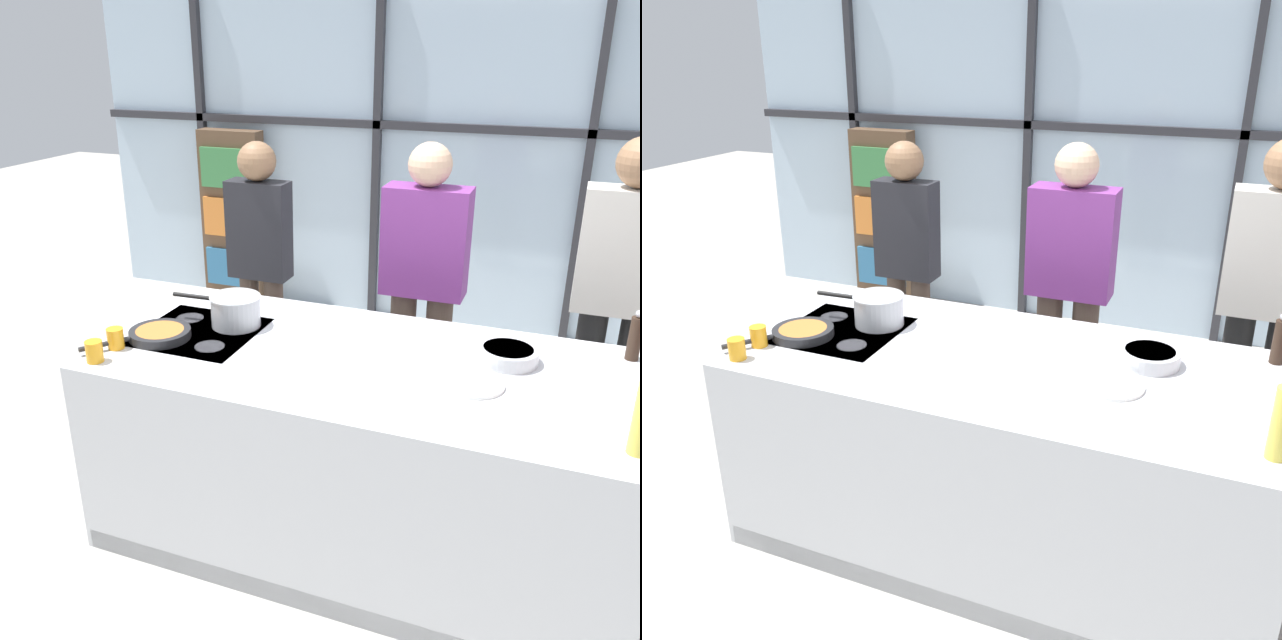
% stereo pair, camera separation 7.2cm
% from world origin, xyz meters
% --- Properties ---
extents(ground_plane, '(18.00, 18.00, 0.00)m').
position_xyz_m(ground_plane, '(0.00, 0.00, 0.00)').
color(ground_plane, '#ADA89E').
extents(back_window_wall, '(6.40, 0.10, 2.80)m').
position_xyz_m(back_window_wall, '(0.00, 2.74, 1.40)').
color(back_window_wall, silver).
rests_on(back_window_wall, ground_plane).
extents(bookshelf, '(0.53, 0.19, 1.46)m').
position_xyz_m(bookshelf, '(-1.98, 2.55, 0.73)').
color(bookshelf, brown).
rests_on(bookshelf, ground_plane).
extents(demo_island, '(2.26, 1.05, 0.91)m').
position_xyz_m(demo_island, '(-0.00, -0.00, 0.45)').
color(demo_island, silver).
rests_on(demo_island, ground_plane).
extents(spectator_far_left, '(0.37, 0.23, 1.61)m').
position_xyz_m(spectator_far_left, '(-1.00, 1.07, 0.94)').
color(spectator_far_left, '#47382D').
rests_on(spectator_far_left, ground_plane).
extents(spectator_center_left, '(0.46, 0.23, 1.65)m').
position_xyz_m(spectator_center_left, '(0.00, 1.07, 0.93)').
color(spectator_center_left, '#47382D').
rests_on(spectator_center_left, ground_plane).
extents(spectator_center_right, '(0.45, 0.24, 1.73)m').
position_xyz_m(spectator_center_right, '(1.00, 1.07, 0.98)').
color(spectator_center_right, black).
rests_on(spectator_center_right, ground_plane).
extents(frying_pan, '(0.35, 0.43, 0.04)m').
position_xyz_m(frying_pan, '(-0.92, -0.13, 0.93)').
color(frying_pan, '#232326').
rests_on(frying_pan, demo_island).
extents(saucepan, '(0.44, 0.24, 0.14)m').
position_xyz_m(saucepan, '(-0.67, 0.12, 0.98)').
color(saucepan, silver).
rests_on(saucepan, demo_island).
extents(white_plate, '(0.25, 0.25, 0.01)m').
position_xyz_m(white_plate, '(0.46, -0.07, 0.92)').
color(white_plate, white).
rests_on(white_plate, demo_island).
extents(mixing_bowl, '(0.25, 0.25, 0.06)m').
position_xyz_m(mixing_bowl, '(0.56, 0.19, 0.94)').
color(mixing_bowl, silver).
rests_on(mixing_bowl, demo_island).
extents(pepper_grinder, '(0.05, 0.05, 0.22)m').
position_xyz_m(pepper_grinder, '(1.04, 0.40, 1.01)').
color(pepper_grinder, '#332319').
rests_on(pepper_grinder, demo_island).
extents(juice_glass_near, '(0.07, 0.07, 0.09)m').
position_xyz_m(juice_glass_near, '(-1.03, -0.43, 0.95)').
color(juice_glass_near, orange).
rests_on(juice_glass_near, demo_island).
extents(juice_glass_far, '(0.07, 0.07, 0.09)m').
position_xyz_m(juice_glass_far, '(-1.03, -0.29, 0.95)').
color(juice_glass_far, orange).
rests_on(juice_glass_far, demo_island).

